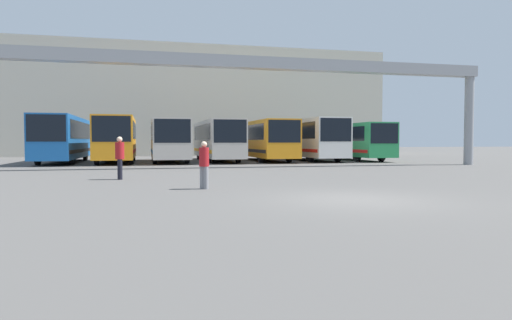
{
  "coord_description": "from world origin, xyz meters",
  "views": [
    {
      "loc": [
        -5.55,
        -11.37,
        1.59
      ],
      "look_at": [
        1.78,
        18.89,
        0.3
      ],
      "focal_mm": 32.0,
      "sensor_mm": 36.0,
      "label": 1
    }
  ],
  "objects_px": {
    "bus_slot_1": "(116,137)",
    "bus_slot_3": "(217,138)",
    "bus_slot_0": "(64,137)",
    "bus_slot_2": "(169,138)",
    "bus_slot_6": "(353,139)",
    "pedestrian_mid_right": "(120,157)",
    "bus_slot_4": "(264,138)",
    "pedestrian_near_right": "(204,164)",
    "bus_slot_5": "(311,137)"
  },
  "relations": [
    {
      "from": "bus_slot_0",
      "to": "bus_slot_1",
      "type": "distance_m",
      "value": 3.97
    },
    {
      "from": "bus_slot_2",
      "to": "pedestrian_near_right",
      "type": "relative_size",
      "value": 6.32
    },
    {
      "from": "bus_slot_0",
      "to": "bus_slot_6",
      "type": "distance_m",
      "value": 22.97
    },
    {
      "from": "bus_slot_4",
      "to": "bus_slot_5",
      "type": "height_order",
      "value": "bus_slot_5"
    },
    {
      "from": "bus_slot_1",
      "to": "bus_slot_4",
      "type": "relative_size",
      "value": 0.9
    },
    {
      "from": "bus_slot_0",
      "to": "bus_slot_6",
      "type": "bearing_deg",
      "value": -2.03
    },
    {
      "from": "pedestrian_mid_right",
      "to": "bus_slot_3",
      "type": "bearing_deg",
      "value": 153.37
    },
    {
      "from": "bus_slot_6",
      "to": "bus_slot_4",
      "type": "bearing_deg",
      "value": 177.46
    },
    {
      "from": "pedestrian_near_right",
      "to": "pedestrian_mid_right",
      "type": "bearing_deg",
      "value": -8.87
    },
    {
      "from": "bus_slot_0",
      "to": "bus_slot_5",
      "type": "bearing_deg",
      "value": -3.1
    },
    {
      "from": "bus_slot_5",
      "to": "pedestrian_mid_right",
      "type": "bearing_deg",
      "value": -132.36
    },
    {
      "from": "bus_slot_0",
      "to": "bus_slot_1",
      "type": "xyz_separation_m",
      "value": [
        3.83,
        -1.06,
        -0.02
      ]
    },
    {
      "from": "bus_slot_3",
      "to": "bus_slot_4",
      "type": "xyz_separation_m",
      "value": [
        3.83,
        -0.36,
        0.01
      ]
    },
    {
      "from": "bus_slot_0",
      "to": "bus_slot_2",
      "type": "xyz_separation_m",
      "value": [
        7.65,
        -1.09,
        -0.11
      ]
    },
    {
      "from": "bus_slot_2",
      "to": "bus_slot_6",
      "type": "height_order",
      "value": "bus_slot_2"
    },
    {
      "from": "bus_slot_3",
      "to": "bus_slot_0",
      "type": "bearing_deg",
      "value": 179.45
    },
    {
      "from": "bus_slot_4",
      "to": "pedestrian_near_right",
      "type": "height_order",
      "value": "bus_slot_4"
    },
    {
      "from": "bus_slot_4",
      "to": "pedestrian_near_right",
      "type": "bearing_deg",
      "value": -109.84
    },
    {
      "from": "bus_slot_6",
      "to": "pedestrian_mid_right",
      "type": "distance_m",
      "value": 24.06
    },
    {
      "from": "bus_slot_1",
      "to": "bus_slot_3",
      "type": "height_order",
      "value": "bus_slot_1"
    },
    {
      "from": "bus_slot_1",
      "to": "bus_slot_6",
      "type": "relative_size",
      "value": 0.95
    },
    {
      "from": "bus_slot_1",
      "to": "bus_slot_2",
      "type": "xyz_separation_m",
      "value": [
        3.83,
        -0.03,
        -0.09
      ]
    },
    {
      "from": "bus_slot_5",
      "to": "pedestrian_near_right",
      "type": "xyz_separation_m",
      "value": [
        -11.32,
        -20.2,
        -1.08
      ]
    },
    {
      "from": "bus_slot_6",
      "to": "bus_slot_5",
      "type": "bearing_deg",
      "value": -176.66
    },
    {
      "from": "bus_slot_1",
      "to": "bus_slot_3",
      "type": "relative_size",
      "value": 0.84
    },
    {
      "from": "bus_slot_5",
      "to": "pedestrian_near_right",
      "type": "height_order",
      "value": "bus_slot_5"
    },
    {
      "from": "bus_slot_5",
      "to": "pedestrian_mid_right",
      "type": "relative_size",
      "value": 5.7
    },
    {
      "from": "bus_slot_0",
      "to": "bus_slot_5",
      "type": "height_order",
      "value": "bus_slot_5"
    },
    {
      "from": "bus_slot_0",
      "to": "bus_slot_3",
      "type": "bearing_deg",
      "value": -0.55
    },
    {
      "from": "bus_slot_4",
      "to": "bus_slot_2",
      "type": "bearing_deg",
      "value": -175.39
    },
    {
      "from": "bus_slot_0",
      "to": "pedestrian_near_right",
      "type": "distance_m",
      "value": 22.65
    },
    {
      "from": "bus_slot_4",
      "to": "bus_slot_6",
      "type": "distance_m",
      "value": 7.66
    },
    {
      "from": "bus_slot_5",
      "to": "bus_slot_4",
      "type": "bearing_deg",
      "value": 171.63
    },
    {
      "from": "bus_slot_1",
      "to": "bus_slot_6",
      "type": "bearing_deg",
      "value": 0.74
    },
    {
      "from": "bus_slot_1",
      "to": "bus_slot_2",
      "type": "relative_size",
      "value": 1.01
    },
    {
      "from": "bus_slot_3",
      "to": "bus_slot_6",
      "type": "xyz_separation_m",
      "value": [
        11.48,
        -0.7,
        -0.08
      ]
    },
    {
      "from": "bus_slot_2",
      "to": "pedestrian_mid_right",
      "type": "bearing_deg",
      "value": -100.09
    },
    {
      "from": "bus_slot_3",
      "to": "bus_slot_5",
      "type": "relative_size",
      "value": 1.18
    },
    {
      "from": "bus_slot_0",
      "to": "bus_slot_1",
      "type": "bearing_deg",
      "value": -15.5
    },
    {
      "from": "bus_slot_4",
      "to": "pedestrian_mid_right",
      "type": "relative_size",
      "value": 6.33
    },
    {
      "from": "bus_slot_1",
      "to": "pedestrian_mid_right",
      "type": "height_order",
      "value": "bus_slot_1"
    },
    {
      "from": "bus_slot_1",
      "to": "bus_slot_3",
      "type": "bearing_deg",
      "value": 7.09
    },
    {
      "from": "bus_slot_0",
      "to": "bus_slot_3",
      "type": "height_order",
      "value": "bus_slot_0"
    },
    {
      "from": "bus_slot_3",
      "to": "pedestrian_mid_right",
      "type": "height_order",
      "value": "bus_slot_3"
    },
    {
      "from": "pedestrian_mid_right",
      "to": "pedestrian_near_right",
      "type": "height_order",
      "value": "pedestrian_mid_right"
    },
    {
      "from": "bus_slot_3",
      "to": "pedestrian_near_right",
      "type": "xyz_separation_m",
      "value": [
        -3.67,
        -21.12,
        -0.98
      ]
    },
    {
      "from": "pedestrian_mid_right",
      "to": "pedestrian_near_right",
      "type": "distance_m",
      "value": 5.43
    },
    {
      "from": "bus_slot_3",
      "to": "pedestrian_near_right",
      "type": "distance_m",
      "value": 21.46
    },
    {
      "from": "bus_slot_5",
      "to": "bus_slot_6",
      "type": "xyz_separation_m",
      "value": [
        3.83,
        0.22,
        -0.19
      ]
    },
    {
      "from": "bus_slot_2",
      "to": "bus_slot_5",
      "type": "height_order",
      "value": "bus_slot_5"
    }
  ]
}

